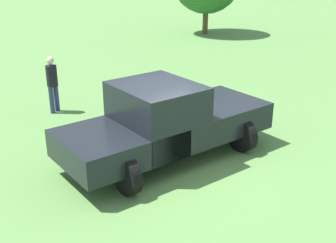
% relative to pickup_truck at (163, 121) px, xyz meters
% --- Properties ---
extents(ground_plane, '(80.00, 80.00, 0.00)m').
position_rel_pickup_truck_xyz_m(ground_plane, '(0.53, -0.06, -0.95)').
color(ground_plane, '#5B8C47').
extents(pickup_truck, '(2.49, 5.12, 1.83)m').
position_rel_pickup_truck_xyz_m(pickup_truck, '(0.00, 0.00, 0.00)').
color(pickup_truck, black).
rests_on(pickup_truck, ground_plane).
extents(person_bystander, '(0.41, 0.41, 1.70)m').
position_rel_pickup_truck_xyz_m(person_bystander, '(-4.51, -0.60, 0.01)').
color(person_bystander, navy).
rests_on(person_bystander, ground_plane).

